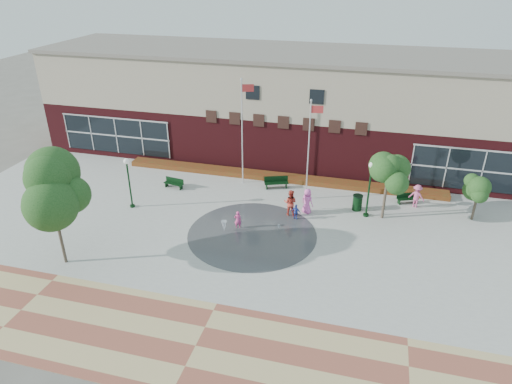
% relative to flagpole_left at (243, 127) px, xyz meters
% --- Properties ---
extents(ground, '(120.00, 120.00, 0.00)m').
position_rel_flagpole_left_xyz_m(ground, '(2.72, -10.36, -4.66)').
color(ground, '#666056').
rests_on(ground, ground).
extents(plaza_concrete, '(46.00, 18.00, 0.01)m').
position_rel_flagpole_left_xyz_m(plaza_concrete, '(2.72, -6.36, -4.65)').
color(plaza_concrete, '#A8A8A0').
rests_on(plaza_concrete, ground).
extents(paver_band, '(46.00, 6.00, 0.01)m').
position_rel_flagpole_left_xyz_m(paver_band, '(2.72, -17.36, -4.65)').
color(paver_band, '#994F3B').
rests_on(paver_band, ground).
extents(splash_pad, '(8.40, 8.40, 0.01)m').
position_rel_flagpole_left_xyz_m(splash_pad, '(2.72, -7.36, -4.65)').
color(splash_pad, '#383A3D').
rests_on(splash_pad, ground).
extents(library_building, '(44.40, 10.40, 9.20)m').
position_rel_flagpole_left_xyz_m(library_building, '(2.72, 7.12, -0.01)').
color(library_building, '#481015').
rests_on(library_building, ground).
extents(flower_bed, '(26.00, 1.20, 0.40)m').
position_rel_flagpole_left_xyz_m(flower_bed, '(2.72, 1.24, -4.66)').
color(flower_bed, '#9A0D0D').
rests_on(flower_bed, ground).
extents(flagpole_left, '(0.94, 0.39, 8.37)m').
position_rel_flagpole_left_xyz_m(flagpole_left, '(0.00, 0.00, 0.00)').
color(flagpole_left, silver).
rests_on(flagpole_left, ground).
extents(flagpole_right, '(0.93, 0.22, 7.59)m').
position_rel_flagpole_left_xyz_m(flagpole_right, '(5.35, -1.51, -0.42)').
color(flagpole_right, silver).
rests_on(flagpole_right, ground).
extents(lamp_left, '(0.40, 0.40, 3.80)m').
position_rel_flagpole_left_xyz_m(lamp_left, '(-6.63, -5.99, -2.30)').
color(lamp_left, black).
rests_on(lamp_left, ground).
extents(lamp_right, '(0.43, 0.43, 4.09)m').
position_rel_flagpole_left_xyz_m(lamp_right, '(9.77, -3.04, -2.12)').
color(lamp_right, black).
rests_on(lamp_right, ground).
extents(bench_left, '(1.65, 0.69, 0.80)m').
position_rel_flagpole_left_xyz_m(bench_left, '(-4.98, -2.36, -4.40)').
color(bench_left, black).
rests_on(bench_left, ground).
extents(bench_mid, '(1.93, 1.15, 0.94)m').
position_rel_flagpole_left_xyz_m(bench_mid, '(2.78, -0.34, -4.36)').
color(bench_mid, black).
rests_on(bench_mid, ground).
extents(bench_right, '(1.59, 1.00, 0.78)m').
position_rel_flagpole_left_xyz_m(bench_right, '(12.61, -0.34, -4.41)').
color(bench_right, black).
rests_on(bench_right, ground).
extents(trash_can, '(0.71, 0.71, 1.16)m').
position_rel_flagpole_left_xyz_m(trash_can, '(9.10, -2.30, -4.07)').
color(trash_can, black).
rests_on(trash_can, ground).
extents(tree_big_left, '(4.08, 4.08, 6.52)m').
position_rel_flagpole_left_xyz_m(tree_big_left, '(-7.12, -13.12, 0.01)').
color(tree_big_left, '#403429').
rests_on(tree_big_left, ground).
extents(tree_mid, '(2.76, 2.76, 4.66)m').
position_rel_flagpole_left_xyz_m(tree_mid, '(10.88, -3.00, -1.26)').
color(tree_mid, '#403429').
rests_on(tree_mid, ground).
extents(tree_small_right, '(1.91, 1.91, 3.27)m').
position_rel_flagpole_left_xyz_m(tree_small_right, '(16.85, -1.67, -2.27)').
color(tree_small_right, '#403429').
rests_on(tree_small_right, ground).
extents(water_jet_a, '(0.39, 0.39, 0.76)m').
position_rel_flagpole_left_xyz_m(water_jet_a, '(0.87, -7.51, -4.66)').
color(water_jet_a, white).
rests_on(water_jet_a, ground).
extents(water_jet_b, '(0.17, 0.17, 0.39)m').
position_rel_flagpole_left_xyz_m(water_jet_b, '(4.29, -6.46, -4.66)').
color(water_jet_b, white).
rests_on(water_jet_b, ground).
extents(child_splash, '(0.53, 0.42, 1.28)m').
position_rel_flagpole_left_xyz_m(child_splash, '(1.61, -6.86, -4.02)').
color(child_splash, '#E8428D').
rests_on(child_splash, ground).
extents(adult_red, '(0.99, 0.80, 1.92)m').
position_rel_flagpole_left_xyz_m(adult_red, '(4.61, -4.22, -3.70)').
color(adult_red, '#C93E2F').
rests_on(adult_red, ground).
extents(adult_pink, '(1.07, 0.93, 1.85)m').
position_rel_flagpole_left_xyz_m(adult_pink, '(5.70, -3.62, -3.73)').
color(adult_pink, '#ED5EBE').
rests_on(adult_pink, ground).
extents(child_blue, '(0.72, 0.45, 1.15)m').
position_rel_flagpole_left_xyz_m(child_blue, '(5.12, -4.74, -4.08)').
color(child_blue, '#2F43A3').
rests_on(child_blue, ground).
extents(person_bench, '(1.28, 1.00, 1.75)m').
position_rel_flagpole_left_xyz_m(person_bench, '(13.16, -0.75, -3.78)').
color(person_bench, '#D4588C').
rests_on(person_bench, ground).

